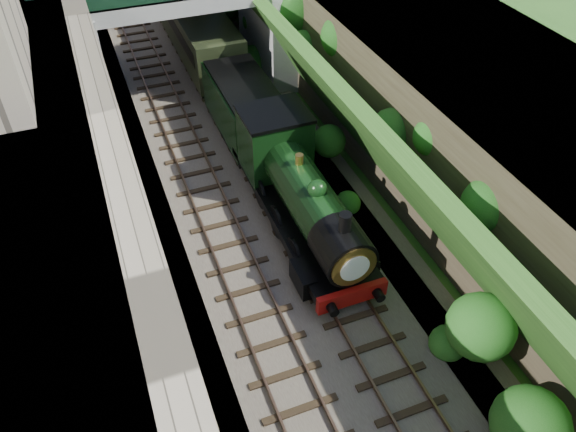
{
  "coord_description": "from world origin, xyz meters",
  "views": [
    {
      "loc": [
        -5.62,
        -6.3,
        16.29
      ],
      "look_at": [
        0.0,
        8.23,
        2.48
      ],
      "focal_mm": 35.0,
      "sensor_mm": 36.0,
      "label": 1
    }
  ],
  "objects": [
    {
      "name": "locomotive",
      "position": [
        1.2,
        9.95,
        1.89
      ],
      "size": [
        3.1,
        10.23,
        3.83
      ],
      "color": "black",
      "rests_on": "trackbed"
    },
    {
      "name": "track_right",
      "position": [
        1.2,
        20.0,
        0.25
      ],
      "size": [
        2.5,
        90.0,
        0.2
      ],
      "color": "black",
      "rests_on": "trackbed"
    },
    {
      "name": "street_plateau_right",
      "position": [
        9.5,
        20.0,
        3.12
      ],
      "size": [
        8.0,
        90.0,
        6.25
      ],
      "primitive_type": "cube",
      "color": "#262628",
      "rests_on": "ground"
    },
    {
      "name": "track_left",
      "position": [
        -2.0,
        20.0,
        0.25
      ],
      "size": [
        2.5,
        90.0,
        0.2
      ],
      "color": "black",
      "rests_on": "trackbed"
    },
    {
      "name": "coach_front",
      "position": [
        1.2,
        29.92,
        2.05
      ],
      "size": [
        2.9,
        18.0,
        3.7
      ],
      "color": "black",
      "rests_on": "trackbed"
    },
    {
      "name": "retaining_wall",
      "position": [
        -5.5,
        20.0,
        3.5
      ],
      "size": [
        1.0,
        90.0,
        7.0
      ],
      "primitive_type": "cube",
      "color": "#756B56",
      "rests_on": "ground"
    },
    {
      "name": "street_plateau_left",
      "position": [
        -9.0,
        20.0,
        3.5
      ],
      "size": [
        6.0,
        90.0,
        7.0
      ],
      "primitive_type": "cube",
      "color": "#262628",
      "rests_on": "ground"
    },
    {
      "name": "tree",
      "position": [
        5.91,
        22.08,
        4.65
      ],
      "size": [
        3.6,
        3.8,
        6.6
      ],
      "color": "black",
      "rests_on": "ground"
    },
    {
      "name": "road_bridge",
      "position": [
        0.94,
        24.0,
        4.08
      ],
      "size": [
        16.0,
        6.4,
        7.25
      ],
      "color": "gray",
      "rests_on": "ground"
    },
    {
      "name": "tender",
      "position": [
        1.2,
        17.32,
        1.62
      ],
      "size": [
        2.7,
        6.0,
        3.05
      ],
      "color": "black",
      "rests_on": "trackbed"
    },
    {
      "name": "trackbed",
      "position": [
        0.0,
        20.0,
        0.1
      ],
      "size": [
        10.0,
        90.0,
        0.2
      ],
      "primitive_type": "cube",
      "color": "#473F38",
      "rests_on": "ground"
    },
    {
      "name": "embankment_slope",
      "position": [
        4.93,
        17.63,
        2.64
      ],
      "size": [
        4.73,
        90.0,
        6.48
      ],
      "color": "#1E4714",
      "rests_on": "ground"
    }
  ]
}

